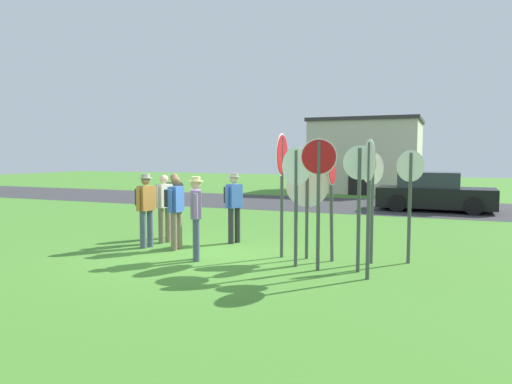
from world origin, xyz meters
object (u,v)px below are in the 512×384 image
(person_with_sunhat, at_px, (175,207))
(person_holding_notes, at_px, (196,213))
(stop_sign_tallest, at_px, (369,185))
(stop_sign_rear_right, at_px, (282,171))
(person_in_dark_shirt, at_px, (145,205))
(stop_sign_center_cluster, at_px, (319,182))
(stop_sign_leaning_right, at_px, (359,188))
(stop_sign_nearest, at_px, (307,195))
(stop_sign_far_back, at_px, (296,186))
(stop_sign_low_front, at_px, (372,189))
(parked_car_on_street, at_px, (434,193))
(stop_sign_leaning_left, at_px, (332,190))
(stop_sign_rear_left, at_px, (410,188))
(person_in_blue, at_px, (164,205))
(person_in_teal, at_px, (175,202))
(person_near_signs, at_px, (234,202))

(person_with_sunhat, height_order, person_holding_notes, person_holding_notes)
(stop_sign_tallest, distance_m, stop_sign_rear_right, 2.28)
(person_in_dark_shirt, distance_m, person_holding_notes, 1.90)
(stop_sign_center_cluster, bearing_deg, stop_sign_leaning_right, 12.50)
(stop_sign_nearest, xyz_separation_m, person_in_dark_shirt, (-3.84, -0.27, -0.34))
(stop_sign_tallest, height_order, stop_sign_far_back, stop_sign_tallest)
(person_with_sunhat, bearing_deg, person_holding_notes, -38.29)
(stop_sign_low_front, relative_size, stop_sign_center_cluster, 0.90)
(stop_sign_center_cluster, height_order, stop_sign_tallest, stop_sign_center_cluster)
(parked_car_on_street, xyz_separation_m, stop_sign_center_cluster, (-1.76, -10.89, 0.99))
(stop_sign_nearest, bearing_deg, stop_sign_leaning_left, -1.80)
(parked_car_on_street, distance_m, stop_sign_leaning_left, 10.20)
(stop_sign_tallest, height_order, stop_sign_rear_right, stop_sign_rear_right)
(stop_sign_center_cluster, height_order, stop_sign_rear_left, stop_sign_center_cluster)
(stop_sign_low_front, height_order, person_in_blue, stop_sign_low_front)
(stop_sign_rear_right, bearing_deg, person_in_blue, 171.68)
(stop_sign_leaning_left, relative_size, person_in_teal, 1.30)
(stop_sign_low_front, bearing_deg, stop_sign_rear_right, -175.43)
(person_in_teal, bearing_deg, person_in_blue, -78.15)
(person_in_blue, bearing_deg, person_with_sunhat, -41.70)
(stop_sign_leaning_left, xyz_separation_m, stop_sign_far_back, (-0.53, -0.73, 0.13))
(stop_sign_low_front, distance_m, stop_sign_tallest, 1.28)
(stop_sign_nearest, xyz_separation_m, person_in_teal, (-3.92, 1.12, -0.40))
(stop_sign_center_cluster, height_order, person_in_dark_shirt, stop_sign_center_cluster)
(stop_sign_low_front, height_order, stop_sign_tallest, stop_sign_tallest)
(stop_sign_nearest, relative_size, person_near_signs, 1.14)
(stop_sign_leaning_right, xyz_separation_m, stop_sign_tallest, (0.25, -0.46, 0.10))
(stop_sign_tallest, relative_size, person_in_dark_shirt, 1.41)
(person_in_dark_shirt, distance_m, person_with_sunhat, 0.79)
(stop_sign_leaning_left, xyz_separation_m, person_holding_notes, (-2.61, -0.98, -0.48))
(stop_sign_tallest, distance_m, person_with_sunhat, 4.66)
(person_in_blue, height_order, person_in_teal, same)
(stop_sign_low_front, bearing_deg, person_holding_notes, -162.34)
(stop_sign_low_front, distance_m, stop_sign_rear_right, 1.89)
(person_in_dark_shirt, bearing_deg, person_with_sunhat, 3.70)
(person_holding_notes, bearing_deg, stop_sign_center_cluster, 2.61)
(person_near_signs, distance_m, person_holding_notes, 2.02)
(stop_sign_far_back, relative_size, person_in_teal, 1.38)
(person_near_signs, xyz_separation_m, person_in_dark_shirt, (-1.67, -1.30, 0.00))
(person_near_signs, relative_size, person_holding_notes, 1.00)
(person_near_signs, xyz_separation_m, person_holding_notes, (0.09, -2.02, -0.03))
(person_in_blue, bearing_deg, person_in_dark_shirt, -95.64)
(parked_car_on_street, bearing_deg, person_in_dark_shirt, -120.57)
(person_holding_notes, distance_m, person_in_teal, 2.80)
(stop_sign_far_back, bearing_deg, person_with_sunhat, 170.26)
(stop_sign_nearest, distance_m, person_holding_notes, 2.34)
(person_near_signs, distance_m, person_in_teal, 1.76)
(stop_sign_low_front, bearing_deg, parked_car_on_street, 84.76)
(stop_sign_low_front, distance_m, person_with_sunhat, 4.42)
(stop_sign_low_front, xyz_separation_m, stop_sign_far_back, (-1.32, -0.84, 0.09))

